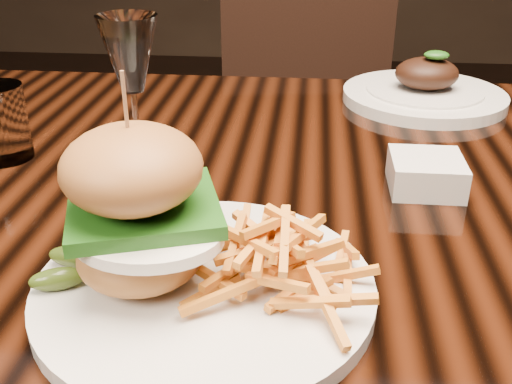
# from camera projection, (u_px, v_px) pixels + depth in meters

# --- Properties ---
(dining_table) EXTENTS (1.60, 0.90, 0.75)m
(dining_table) POSITION_uv_depth(u_px,v_px,m) (324.00, 247.00, 0.72)
(dining_table) COLOR black
(dining_table) RESTS_ON ground
(burger_plate) EXTENTS (0.29, 0.29, 0.19)m
(burger_plate) POSITION_uv_depth(u_px,v_px,m) (193.00, 246.00, 0.49)
(burger_plate) COLOR silver
(burger_plate) RESTS_ON dining_table
(ramekin) EXTENTS (0.08, 0.08, 0.04)m
(ramekin) POSITION_uv_depth(u_px,v_px,m) (426.00, 173.00, 0.68)
(ramekin) COLOR silver
(ramekin) RESTS_ON dining_table
(wine_glass) EXTENTS (0.07, 0.07, 0.19)m
(wine_glass) POSITION_uv_depth(u_px,v_px,m) (130.00, 60.00, 0.67)
(wine_glass) COLOR white
(wine_glass) RESTS_ON dining_table
(far_dish) EXTENTS (0.26, 0.26, 0.09)m
(far_dish) POSITION_uv_depth(u_px,v_px,m) (424.00, 92.00, 0.96)
(far_dish) COLOR silver
(far_dish) RESTS_ON dining_table
(chair_far) EXTENTS (0.52, 0.52, 0.95)m
(chair_far) POSITION_uv_depth(u_px,v_px,m) (310.00, 109.00, 1.57)
(chair_far) COLOR black
(chair_far) RESTS_ON ground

